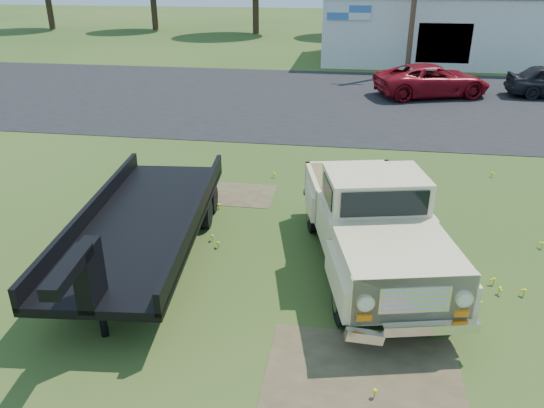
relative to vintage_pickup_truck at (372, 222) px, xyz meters
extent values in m
plane|color=#284917|center=(-1.62, -0.18, -1.05)|extent=(140.00, 140.00, 0.00)
cube|color=black|center=(-1.62, 14.82, -1.05)|extent=(90.00, 14.00, 0.02)
cube|color=#493E27|center=(-0.12, -3.18, -1.05)|extent=(3.00, 2.00, 0.01)
cube|color=#493E27|center=(-3.62, 3.32, -1.05)|extent=(2.20, 1.60, 0.01)
cube|color=silver|center=(4.38, 26.82, 0.95)|extent=(14.00, 8.00, 4.00)
cube|color=black|center=(4.38, 22.87, 0.55)|extent=(3.00, 0.10, 2.20)
cube|color=silver|center=(-1.12, 22.77, 2.15)|extent=(2.50, 0.08, 0.80)
cylinder|color=#362518|center=(-29.62, 39.82, 0.75)|extent=(0.56, 0.56, 3.60)
cylinder|color=#362518|center=(-19.62, 40.82, 0.57)|extent=(0.56, 0.56, 3.24)
cylinder|color=#362518|center=(-9.62, 39.32, 0.93)|extent=(0.56, 0.56, 3.96)
cylinder|color=#362518|center=(0.38, 40.32, 0.84)|extent=(0.56, 0.56, 3.78)
cylinder|color=#362518|center=(10.38, 38.82, 0.66)|extent=(0.56, 0.56, 3.42)
imported|color=maroon|center=(3.07, 16.27, -0.31)|extent=(5.83, 4.01, 1.48)
camera|label=1|loc=(-0.53, -9.70, 4.72)|focal=35.00mm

